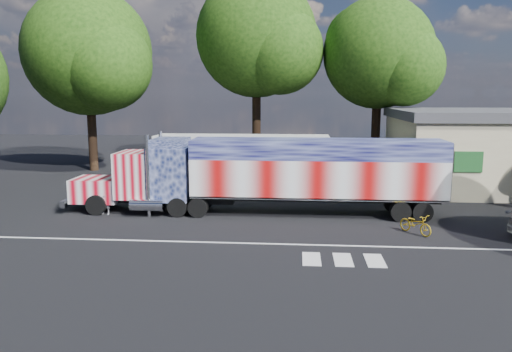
# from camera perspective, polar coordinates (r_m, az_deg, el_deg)

# --- Properties ---
(ground) EXTENTS (100.00, 100.00, 0.00)m
(ground) POSITION_cam_1_polar(r_m,az_deg,el_deg) (24.24, -0.60, -5.60)
(ground) COLOR black
(lane_markings) EXTENTS (30.00, 2.67, 0.01)m
(lane_markings) POSITION_cam_1_polar(r_m,az_deg,el_deg) (20.53, 3.21, -8.42)
(lane_markings) COLOR silver
(lane_markings) RESTS_ON ground
(semi_truck) EXTENTS (19.85, 3.14, 4.23)m
(semi_truck) POSITION_cam_1_polar(r_m,az_deg,el_deg) (26.05, 1.53, 0.36)
(semi_truck) COLOR black
(semi_truck) RESTS_ON ground
(coach_bus) EXTENTS (11.85, 2.76, 3.45)m
(coach_bus) POSITION_cam_1_polar(r_m,az_deg,el_deg) (34.27, -1.61, 1.90)
(coach_bus) COLOR white
(coach_bus) RESTS_ON ground
(woman) EXTENTS (0.68, 0.49, 1.74)m
(woman) POSITION_cam_1_polar(r_m,az_deg,el_deg) (27.29, -16.86, -2.42)
(woman) COLOR slate
(woman) RESTS_ON ground
(bicycle) EXTENTS (1.55, 1.77, 0.92)m
(bicycle) POSITION_cam_1_polar(r_m,az_deg,el_deg) (23.75, 17.77, -5.23)
(bicycle) COLOR gold
(bicycle) RESTS_ON ground
(tree_ne_a) EXTENTS (9.02, 8.59, 13.64)m
(tree_ne_a) POSITION_cam_1_polar(r_m,az_deg,el_deg) (40.99, 14.06, 13.37)
(tree_ne_a) COLOR black
(tree_ne_a) RESTS_ON ground
(tree_n_mid) EXTENTS (10.24, 9.75, 15.66)m
(tree_n_mid) POSITION_cam_1_polar(r_m,az_deg,el_deg) (41.74, 0.28, 15.54)
(tree_n_mid) COLOR black
(tree_n_mid) RESTS_ON ground
(tree_nw_a) EXTENTS (10.53, 10.02, 14.52)m
(tree_nw_a) POSITION_cam_1_polar(r_m,az_deg,el_deg) (42.77, -18.47, 13.22)
(tree_nw_a) COLOR black
(tree_nw_a) RESTS_ON ground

